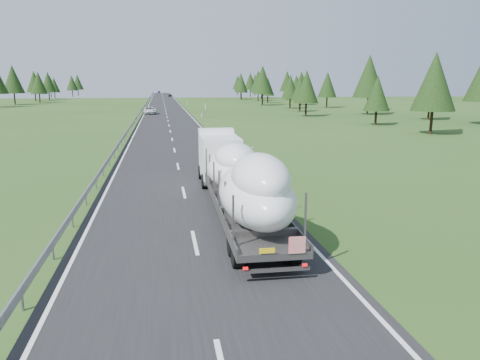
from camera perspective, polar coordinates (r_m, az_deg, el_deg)
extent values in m
cube|color=black|center=(109.43, -9.03, 8.28)|extent=(10.00, 400.00, 0.02)
cube|color=slate|center=(109.47, -11.84, 8.49)|extent=(0.08, 400.00, 0.32)
cube|color=silver|center=(40.42, 1.51, 3.36)|extent=(0.12, 0.07, 1.00)
cube|color=black|center=(40.38, 1.51, 3.81)|extent=(0.13, 0.08, 0.12)
cube|color=silver|center=(89.77, -4.68, 7.96)|extent=(0.12, 0.07, 1.00)
cube|color=black|center=(89.75, -4.69, 8.17)|extent=(0.13, 0.08, 0.12)
cube|color=silver|center=(139.58, -6.49, 9.28)|extent=(0.12, 0.07, 1.00)
cube|color=black|center=(139.57, -6.50, 9.41)|extent=(0.13, 0.08, 0.12)
cube|color=silver|center=(189.49, -7.36, 9.90)|extent=(0.12, 0.07, 1.00)
cube|color=black|center=(189.48, -7.36, 10.00)|extent=(0.13, 0.08, 0.12)
cube|color=silver|center=(239.44, -7.86, 10.26)|extent=(0.12, 0.07, 1.00)
cube|color=black|center=(239.43, -7.86, 10.34)|extent=(0.13, 0.08, 0.12)
cube|color=silver|center=(289.40, -8.19, 10.50)|extent=(0.12, 0.07, 1.00)
cube|color=black|center=(289.40, -8.19, 10.56)|extent=(0.13, 0.08, 0.12)
cube|color=silver|center=(339.38, -8.42, 10.66)|extent=(0.12, 0.07, 1.00)
cube|color=black|center=(339.37, -8.43, 10.72)|extent=(0.13, 0.08, 0.12)
cylinder|color=slate|center=(89.80, -4.24, 8.29)|extent=(0.08, 0.08, 2.00)
cube|color=silver|center=(89.74, -4.25, 8.93)|extent=(0.05, 0.90, 1.20)
cylinder|color=black|center=(89.60, 22.03, 7.86)|extent=(0.36, 0.36, 3.22)
cone|color=black|center=(89.47, 22.25, 10.71)|extent=(5.00, 5.00, 6.70)
cylinder|color=black|center=(99.96, 15.30, 8.86)|extent=(0.36, 0.36, 4.08)
cone|color=black|center=(99.87, 15.48, 12.11)|extent=(6.35, 6.35, 8.50)
cylinder|color=black|center=(117.74, 15.85, 9.04)|extent=(0.36, 0.36, 3.37)
cone|color=black|center=(117.65, 15.98, 11.31)|extent=(5.24, 5.24, 7.01)
cylinder|color=black|center=(126.20, 10.53, 9.39)|extent=(0.36, 0.36, 3.15)
cone|color=black|center=(126.11, 10.61, 11.38)|extent=(4.91, 4.91, 6.57)
cylinder|color=black|center=(140.85, 7.44, 9.75)|extent=(0.36, 0.36, 3.32)
cone|color=black|center=(140.77, 7.49, 11.62)|extent=(5.16, 5.16, 6.91)
cylinder|color=black|center=(156.17, 7.50, 9.88)|extent=(0.36, 0.36, 3.00)
cone|color=black|center=(156.09, 7.54, 11.41)|extent=(4.66, 4.66, 6.24)
cylinder|color=black|center=(167.80, 6.85, 10.04)|extent=(0.36, 0.36, 3.09)
cone|color=black|center=(167.73, 6.89, 11.50)|extent=(4.81, 4.81, 6.44)
cylinder|color=black|center=(183.30, 5.73, 10.30)|extent=(0.36, 0.36, 3.70)
cone|color=black|center=(183.24, 5.76, 11.90)|extent=(5.75, 5.75, 7.70)
cylinder|color=black|center=(190.98, 2.63, 10.44)|extent=(0.36, 0.36, 3.96)
cone|color=black|center=(190.93, 2.64, 12.09)|extent=(6.15, 6.15, 8.24)
cylinder|color=black|center=(210.92, 2.76, 10.59)|extent=(0.36, 0.36, 4.11)
cone|color=black|center=(210.88, 2.77, 12.14)|extent=(6.39, 6.39, 8.56)
cylinder|color=black|center=(220.32, 1.26, 10.60)|extent=(0.36, 0.36, 3.78)
cone|color=black|center=(220.27, 1.27, 11.97)|extent=(5.88, 5.88, 7.87)
cylinder|color=black|center=(235.79, 1.83, 10.66)|extent=(0.36, 0.36, 3.62)
cone|color=black|center=(235.75, 1.84, 11.88)|extent=(5.63, 5.63, 7.53)
cylinder|color=black|center=(250.90, -0.29, 10.71)|extent=(0.36, 0.36, 3.47)
cone|color=black|center=(250.86, -0.29, 11.82)|extent=(5.40, 5.40, 7.24)
cylinder|color=black|center=(64.24, 22.30, 6.73)|extent=(0.36, 0.36, 3.48)
cone|color=black|center=(64.07, 22.64, 11.03)|extent=(5.41, 5.41, 7.24)
cylinder|color=black|center=(75.63, 16.22, 7.42)|extent=(0.36, 0.36, 2.56)
cone|color=black|center=(75.47, 16.38, 10.11)|extent=(3.98, 3.98, 5.33)
cylinder|color=black|center=(92.49, 8.04, 8.62)|extent=(0.36, 0.36, 3.01)
cone|color=black|center=(92.36, 8.11, 11.21)|extent=(4.68, 4.68, 6.27)
cylinder|color=black|center=(108.10, 7.31, 9.02)|extent=(0.36, 0.36, 2.75)
cone|color=black|center=(107.99, 7.36, 11.04)|extent=(4.28, 4.28, 5.73)
cylinder|color=black|center=(120.73, 6.12, 9.36)|extent=(0.36, 0.36, 2.89)
cone|color=black|center=(120.63, 6.16, 11.26)|extent=(4.49, 4.49, 6.01)
cylinder|color=black|center=(136.77, 2.75, 9.89)|extent=(0.36, 0.36, 3.85)
cone|color=black|center=(136.70, 2.77, 12.12)|extent=(5.98, 5.98, 8.01)
cylinder|color=black|center=(153.16, 3.40, 9.87)|extent=(0.36, 0.36, 2.72)
cone|color=black|center=(153.08, 3.42, 11.29)|extent=(4.23, 4.23, 5.67)
cylinder|color=black|center=(169.20, 2.22, 10.22)|extent=(0.36, 0.36, 3.65)
cone|color=black|center=(169.14, 2.23, 11.94)|extent=(5.69, 5.69, 7.61)
cylinder|color=black|center=(181.96, 0.16, 10.27)|extent=(0.36, 0.36, 3.19)
cone|color=black|center=(181.89, 0.16, 11.66)|extent=(4.96, 4.96, 6.65)
cylinder|color=black|center=(197.92, 0.10, 10.44)|extent=(0.36, 0.36, 3.54)
cone|color=black|center=(197.87, 0.10, 11.86)|extent=(5.51, 5.51, 7.38)
cylinder|color=black|center=(155.27, -25.78, 8.99)|extent=(0.36, 0.36, 3.94)
cone|color=black|center=(155.21, -25.96, 11.01)|extent=(6.14, 6.14, 8.22)
cylinder|color=black|center=(165.50, -23.23, 9.21)|extent=(0.36, 0.36, 3.39)
cone|color=black|center=(165.43, -23.36, 10.83)|extent=(5.27, 5.27, 7.05)
cylinder|color=black|center=(182.10, -23.67, 9.36)|extent=(0.36, 0.36, 3.60)
cone|color=black|center=(182.04, -23.80, 10.93)|extent=(5.60, 5.60, 7.50)
cylinder|color=black|center=(191.12, -22.24, 9.53)|extent=(0.36, 0.36, 3.56)
cone|color=black|center=(191.06, -22.36, 11.01)|extent=(5.53, 5.53, 7.41)
cylinder|color=black|center=(210.51, -21.64, 9.62)|extent=(0.36, 0.36, 2.94)
cone|color=black|center=(210.45, -21.73, 10.73)|extent=(4.58, 4.58, 6.13)
cylinder|color=black|center=(221.35, -22.03, 9.69)|extent=(0.36, 0.36, 3.16)
cone|color=black|center=(221.29, -22.12, 10.82)|extent=(4.92, 4.92, 6.59)
cylinder|color=black|center=(234.62, -19.74, 9.95)|extent=(0.36, 0.36, 3.35)
cone|color=black|center=(234.58, -19.82, 11.08)|extent=(5.22, 5.22, 6.99)
cylinder|color=black|center=(250.86, -19.12, 10.09)|extent=(0.36, 0.36, 3.56)
cone|color=black|center=(250.82, -19.19, 11.22)|extent=(5.55, 5.55, 7.43)
cube|color=white|center=(29.97, -2.52, 2.87)|extent=(2.43, 4.73, 2.63)
cube|color=black|center=(32.25, -3.06, 4.35)|extent=(2.16, 0.11, 1.31)
cube|color=white|center=(31.82, -3.01, 6.03)|extent=(2.37, 1.17, 0.28)
cube|color=#54514F|center=(29.28, -2.27, 0.14)|extent=(2.39, 2.86, 0.23)
cylinder|color=black|center=(31.74, -4.81, 0.94)|extent=(0.34, 0.94, 0.94)
cylinder|color=black|center=(31.99, -0.96, 1.06)|extent=(0.34, 0.94, 0.94)
cylinder|color=black|center=(28.81, -4.31, -0.17)|extent=(0.34, 0.94, 0.94)
cylinder|color=black|center=(29.08, -0.07, -0.02)|extent=(0.34, 0.94, 0.94)
cube|color=#54514F|center=(21.52, 0.44, -3.18)|extent=(2.76, 13.18, 0.24)
cube|color=#54514F|center=(21.28, -2.87, -2.71)|extent=(0.28, 13.14, 0.23)
cube|color=#54514F|center=(21.70, 3.69, -2.43)|extent=(0.28, 13.14, 0.23)
cube|color=#54514F|center=(15.70, -0.47, -5.04)|extent=(0.07, 0.07, 1.78)
cube|color=#54514F|center=(16.26, 8.28, -4.56)|extent=(0.07, 0.07, 1.78)
cube|color=#54514F|center=(17.84, -1.62, -2.97)|extent=(0.07, 0.07, 1.78)
cube|color=#54514F|center=(18.34, 6.14, -2.62)|extent=(0.07, 0.07, 1.78)
cube|color=#54514F|center=(20.01, -2.51, -1.35)|extent=(0.07, 0.07, 1.78)
cube|color=#54514F|center=(20.46, 4.44, -1.08)|extent=(0.07, 0.07, 1.78)
cube|color=#54514F|center=(22.20, -3.23, -0.04)|extent=(0.07, 0.07, 1.78)
cube|color=#54514F|center=(22.60, 3.07, 0.17)|extent=(0.07, 0.07, 1.78)
cube|color=#54514F|center=(24.39, -3.82, 1.03)|extent=(0.07, 0.07, 1.78)
cube|color=#54514F|center=(24.76, 1.93, 1.21)|extent=(0.07, 0.07, 1.78)
cube|color=#54514F|center=(26.60, -4.32, 1.92)|extent=(0.07, 0.07, 1.78)
cube|color=#54514F|center=(26.94, 0.98, 2.07)|extent=(0.07, 0.07, 1.78)
cylinder|color=black|center=(16.71, -0.03, -9.07)|extent=(0.39, 0.94, 0.94)
cylinder|color=black|center=(17.15, 6.87, -8.60)|extent=(0.39, 0.94, 0.94)
cylinder|color=black|center=(17.76, -0.64, -7.80)|extent=(0.39, 0.94, 0.94)
cylinder|color=black|center=(18.17, 5.86, -7.39)|extent=(0.39, 0.94, 0.94)
cube|color=#54514F|center=(15.61, 4.69, -10.86)|extent=(2.35, 0.15, 0.11)
cube|color=red|center=(15.42, 7.36, -7.83)|extent=(0.56, 0.05, 0.56)
cube|color=yellow|center=(15.23, 3.75, -8.58)|extent=(0.52, 0.05, 0.17)
cube|color=red|center=(15.29, 1.11, -10.73)|extent=(0.17, 0.06, 0.09)
cube|color=red|center=(15.75, 8.29, -10.17)|extent=(0.17, 0.06, 0.09)
ellipsoid|color=white|center=(18.34, 2.08, -1.73)|extent=(2.90, 6.74, 2.30)
ellipsoid|color=white|center=(17.37, 2.66, 0.22)|extent=(2.19, 4.28, 1.84)
ellipsoid|color=white|center=(24.53, -0.93, 1.33)|extent=(2.88, 5.82, 1.97)
ellipsoid|color=white|center=(23.71, -0.67, 2.66)|extent=(2.17, 3.70, 1.58)
imported|color=silver|center=(99.89, -10.90, 8.32)|extent=(2.49, 5.41, 1.50)
imported|color=black|center=(222.75, -8.51, 10.18)|extent=(1.92, 4.01, 1.32)
imported|color=#16183F|center=(305.90, -9.84, 10.54)|extent=(1.74, 4.29, 1.38)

